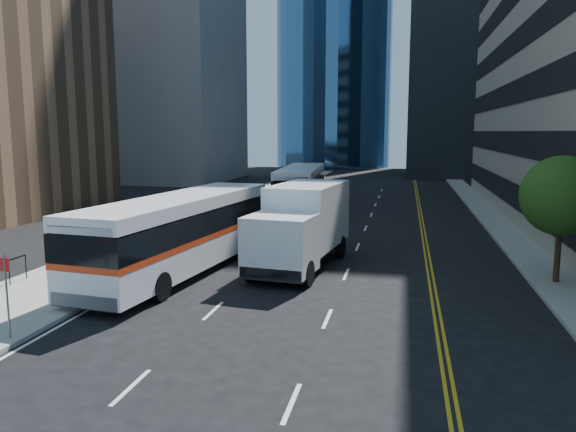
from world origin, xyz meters
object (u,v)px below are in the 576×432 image
object	(u,v)px
street_tree	(562,196)
bus_front	(181,231)
bus_rear	(301,186)
box_truck	(301,225)

from	to	relation	value
street_tree	bus_front	world-z (taller)	street_tree
bus_front	bus_rear	distance (m)	21.97
street_tree	bus_front	xyz separation A→B (m)	(-15.60, -1.23, -1.78)
bus_rear	bus_front	bearing A→B (deg)	-97.24
street_tree	box_truck	bearing A→B (deg)	175.18
bus_front	bus_rear	world-z (taller)	bus_front
bus_rear	box_truck	bearing A→B (deg)	-83.42
street_tree	bus_rear	xyz separation A→B (m)	(-14.35, 20.70, -1.83)
bus_front	bus_rear	xyz separation A→B (m)	(1.26, 21.93, -0.04)
street_tree	bus_rear	distance (m)	25.25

